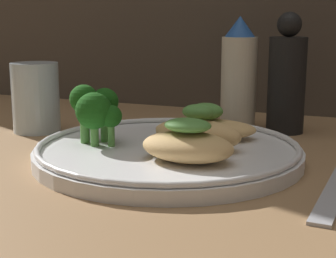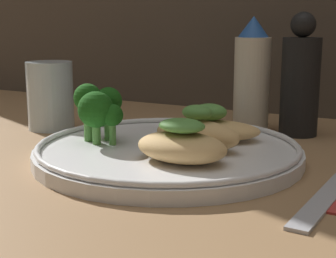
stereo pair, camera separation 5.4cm
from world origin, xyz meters
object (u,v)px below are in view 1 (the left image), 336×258
(pepper_grinder, at_px, (287,80))
(sauce_bottle, at_px, (239,76))
(drinking_glass, at_px, (36,97))
(plate, at_px, (168,151))
(broccoli_bunch, at_px, (95,109))

(pepper_grinder, bearing_deg, sauce_bottle, -180.00)
(sauce_bottle, xyz_separation_m, drinking_glass, (-0.24, -0.12, -0.03))
(sauce_bottle, distance_m, drinking_glass, 0.27)
(plate, distance_m, drinking_glass, 0.23)
(pepper_grinder, bearing_deg, drinking_glass, -158.33)
(plate, relative_size, pepper_grinder, 1.81)
(plate, distance_m, broccoli_bunch, 0.09)
(broccoli_bunch, bearing_deg, sauce_bottle, 63.28)
(broccoli_bunch, relative_size, sauce_bottle, 0.43)
(broccoli_bunch, distance_m, drinking_glass, 0.16)
(sauce_bottle, height_order, drinking_glass, sauce_bottle)
(broccoli_bunch, height_order, pepper_grinder, pepper_grinder)
(sauce_bottle, bearing_deg, pepper_grinder, 0.00)
(sauce_bottle, relative_size, drinking_glass, 1.65)
(broccoli_bunch, relative_size, pepper_grinder, 0.41)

